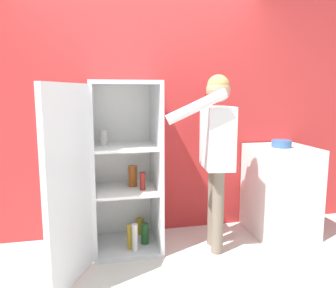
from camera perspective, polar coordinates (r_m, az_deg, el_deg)
The scene contains 6 objects.
ground_plane at distance 2.86m, azimuth -1.72°, elevation -22.41°, with size 12.00×12.00×0.00m, color beige.
wall_back at distance 3.42m, azimuth -4.92°, elevation 5.33°, with size 7.00×0.06×2.55m.
refrigerator at distance 3.04m, azimuth -9.29°, elevation -4.61°, with size 0.94×1.17×1.59m.
person at distance 3.04m, azimuth 8.37°, elevation 0.47°, with size 0.68×0.57×1.65m.
counter at distance 3.69m, azimuth 18.95°, elevation -7.64°, with size 0.60×0.65×0.93m.
bowl at distance 3.55m, azimuth 19.15°, elevation 0.04°, with size 0.20×0.20×0.08m.
Camera 1 is at (-0.45, -2.40, 1.48)m, focal length 35.00 mm.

